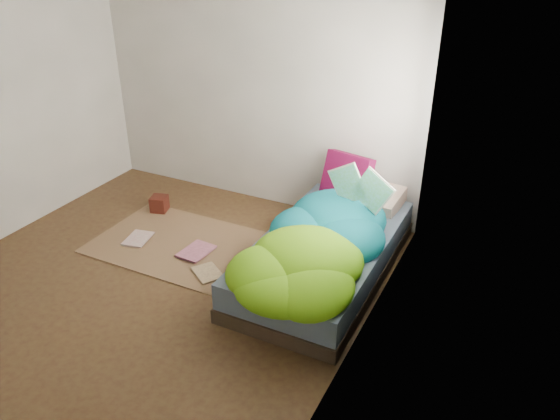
% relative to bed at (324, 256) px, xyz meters
% --- Properties ---
extents(ground, '(3.50, 3.50, 0.00)m').
position_rel_bed_xyz_m(ground, '(-1.22, -0.72, -0.17)').
color(ground, '#44281A').
rests_on(ground, ground).
extents(room_walls, '(3.54, 3.54, 2.62)m').
position_rel_bed_xyz_m(room_walls, '(-1.21, -0.71, 1.46)').
color(room_walls, '#B6B2AD').
rests_on(room_walls, ground).
extents(bed, '(1.00, 2.00, 0.34)m').
position_rel_bed_xyz_m(bed, '(0.00, 0.00, 0.00)').
color(bed, '#37271E').
rests_on(bed, ground).
extents(duvet, '(0.96, 1.84, 0.34)m').
position_rel_bed_xyz_m(duvet, '(0.00, -0.22, 0.34)').
color(duvet, '#08777F').
rests_on(duvet, bed).
extents(rug, '(1.60, 1.10, 0.01)m').
position_rel_bed_xyz_m(rug, '(-1.37, -0.17, -0.16)').
color(rug, brown).
rests_on(rug, ground).
extents(pillow_floral, '(0.66, 0.45, 0.14)m').
position_rel_bed_xyz_m(pillow_floral, '(0.10, 0.79, 0.24)').
color(pillow_floral, beige).
rests_on(pillow_floral, bed).
extents(pillow_magenta, '(0.47, 0.23, 0.45)m').
position_rel_bed_xyz_m(pillow_magenta, '(-0.11, 0.76, 0.40)').
color(pillow_magenta, '#510527').
rests_on(pillow_magenta, bed).
extents(open_book, '(0.50, 0.20, 0.30)m').
position_rel_bed_xyz_m(open_book, '(0.17, 0.28, 0.66)').
color(open_book, green).
rests_on(open_book, duvet).
extents(wooden_box, '(0.20, 0.20, 0.16)m').
position_rel_bed_xyz_m(wooden_box, '(-1.96, 0.28, -0.08)').
color(wooden_box, '#39110C').
rests_on(wooden_box, rug).
extents(floor_book_a, '(0.26, 0.32, 0.02)m').
position_rel_bed_xyz_m(floor_book_a, '(-1.88, -0.32, -0.15)').
color(floor_book_a, silver).
rests_on(floor_book_a, rug).
extents(floor_book_b, '(0.26, 0.34, 0.03)m').
position_rel_bed_xyz_m(floor_book_b, '(-1.27, -0.24, -0.14)').
color(floor_book_b, '#C97495').
rests_on(floor_book_b, rug).
extents(floor_book_c, '(0.34, 0.32, 0.02)m').
position_rel_bed_xyz_m(floor_book_c, '(-0.93, -0.56, -0.15)').
color(floor_book_c, tan).
rests_on(floor_book_c, rug).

